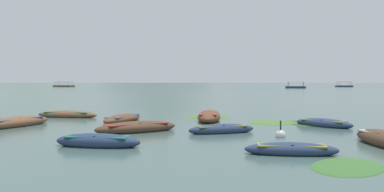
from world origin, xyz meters
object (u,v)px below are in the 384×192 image
rowboat_3 (123,119)px  rowboat_9 (209,117)px  rowboat_0 (137,128)px  rowboat_2 (222,129)px  ferry_2 (64,86)px  rowboat_4 (291,150)px  ferry_1 (296,87)px  mooring_buoy (281,135)px  rowboat_1 (15,123)px  rowboat_6 (324,123)px  rowboat_5 (98,141)px  ferry_0 (344,86)px  rowboat_10 (67,115)px

rowboat_3 → rowboat_9: size_ratio=0.97×
rowboat_0 → rowboat_2: bearing=-4.3°
ferry_2 → rowboat_4: bearing=-67.8°
ferry_1 → mooring_buoy: (-32.04, -125.36, -0.35)m
rowboat_1 → ferry_2: bearing=109.1°
rowboat_6 → mooring_buoy: mooring_buoy is taller
rowboat_1 → rowboat_4: rowboat_1 is taller
rowboat_2 → ferry_2: bearing=112.2°
rowboat_6 → ferry_1: bearing=76.6°
rowboat_2 → rowboat_5: 5.99m
rowboat_3 → ferry_0: bearing=65.3°
rowboat_4 → mooring_buoy: size_ratio=3.69×
ferry_1 → ferry_0: bearing=48.0°
rowboat_6 → rowboat_2: bearing=-154.8°
ferry_2 → rowboat_0: bearing=-69.0°
rowboat_3 → rowboat_9: (5.11, 0.64, 0.07)m
ferry_2 → ferry_0: bearing=-0.2°
rowboat_4 → ferry_2: 176.68m
rowboat_9 → mooring_buoy: (2.86, -6.86, -0.15)m
ferry_1 → mooring_buoy: bearing=-104.3°
rowboat_0 → rowboat_1: size_ratio=0.89×
rowboat_9 → rowboat_4: bearing=-77.3°
rowboat_0 → ferry_0: 172.18m
rowboat_4 → ferry_0: bearing=68.9°
rowboat_4 → rowboat_6: bearing=65.4°
ferry_0 → ferry_1: same height
rowboat_3 → ferry_1: size_ratio=0.55×
rowboat_2 → ferry_0: bearing=67.6°
rowboat_1 → rowboat_3: (5.14, 2.64, -0.03)m
rowboat_10 → mooring_buoy: (12.16, -8.77, -0.08)m
rowboat_1 → rowboat_4: (12.66, -7.39, -0.05)m
rowboat_6 → rowboat_9: size_ratio=0.67×
rowboat_2 → ferry_1: ferry_1 is taller
rowboat_4 → ferry_2: bearing=112.2°
rowboat_4 → rowboat_5: size_ratio=0.93×
rowboat_3 → ferry_2: ferry_2 is taller
rowboat_10 → ferry_1: bearing=69.2°
rowboat_5 → rowboat_6: rowboat_5 is taller
rowboat_1 → ferry_0: 173.20m
rowboat_6 → ferry_1: ferry_1 is taller
rowboat_3 → ferry_2: (-59.10, 153.61, 0.27)m
ferry_2 → rowboat_6: bearing=-65.8°
rowboat_2 → ferry_0: size_ratio=0.43×
ferry_2 → mooring_buoy: ferry_2 is taller
rowboat_5 → ferry_1: 133.66m
mooring_buoy → ferry_2: bearing=112.8°
rowboat_9 → ferry_2: ferry_2 is taller
rowboat_3 → mooring_buoy: (7.97, -6.23, -0.08)m
rowboat_5 → mooring_buoy: 7.51m
rowboat_0 → rowboat_3: 4.90m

